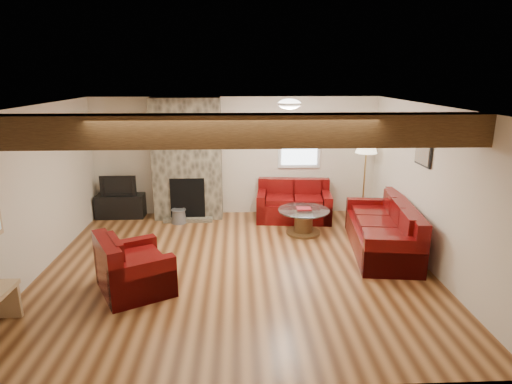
% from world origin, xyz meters
% --- Properties ---
extents(room, '(8.00, 8.00, 8.00)m').
position_xyz_m(room, '(0.00, 0.00, 1.25)').
color(room, '#522D15').
rests_on(room, ground).
extents(floor, '(6.00, 6.00, 0.00)m').
position_xyz_m(floor, '(0.00, 0.00, 0.00)').
color(floor, '#522D15').
rests_on(floor, ground).
extents(oak_beam, '(6.00, 0.36, 0.38)m').
position_xyz_m(oak_beam, '(0.00, -1.25, 2.31)').
color(oak_beam, '#311E0E').
rests_on(oak_beam, room).
extents(chimney_breast, '(1.40, 0.67, 2.50)m').
position_xyz_m(chimney_breast, '(-1.00, 2.49, 1.22)').
color(chimney_breast, '#37332A').
rests_on(chimney_breast, floor).
extents(back_window, '(0.90, 0.08, 1.10)m').
position_xyz_m(back_window, '(1.35, 2.71, 1.55)').
color(back_window, silver).
rests_on(back_window, room).
extents(ceiling_dome, '(0.40, 0.40, 0.18)m').
position_xyz_m(ceiling_dome, '(0.90, 0.90, 2.44)').
color(ceiling_dome, silver).
rests_on(ceiling_dome, room).
extents(artwork_back, '(0.42, 0.06, 0.52)m').
position_xyz_m(artwork_back, '(0.15, 2.71, 1.70)').
color(artwork_back, black).
rests_on(artwork_back, room).
extents(artwork_right, '(0.06, 0.55, 0.42)m').
position_xyz_m(artwork_right, '(2.96, 0.30, 1.75)').
color(artwork_right, black).
rests_on(artwork_right, room).
extents(sofa_three, '(1.20, 2.32, 0.86)m').
position_xyz_m(sofa_three, '(2.48, 0.54, 0.43)').
color(sofa_three, '#410408').
rests_on(sofa_three, floor).
extents(loveseat, '(1.59, 1.02, 0.80)m').
position_xyz_m(loveseat, '(1.19, 2.23, 0.40)').
color(loveseat, '#410408').
rests_on(loveseat, floor).
extents(armchair_red, '(1.25, 1.31, 0.82)m').
position_xyz_m(armchair_red, '(-1.42, -0.70, 0.41)').
color(armchair_red, '#410408').
rests_on(armchair_red, floor).
extents(coffee_table, '(0.97, 0.97, 0.51)m').
position_xyz_m(coffee_table, '(1.28, 1.40, 0.24)').
color(coffee_table, '#412A15').
rests_on(coffee_table, floor).
extents(tv_cabinet, '(0.99, 0.40, 0.49)m').
position_xyz_m(tv_cabinet, '(-2.45, 2.53, 0.25)').
color(tv_cabinet, black).
rests_on(tv_cabinet, floor).
extents(television, '(0.74, 0.10, 0.43)m').
position_xyz_m(television, '(-2.45, 2.53, 0.71)').
color(television, black).
rests_on(television, tv_cabinet).
extents(floor_lamp, '(0.44, 0.44, 1.71)m').
position_xyz_m(floor_lamp, '(2.65, 2.22, 1.46)').
color(floor_lamp, tan).
rests_on(floor_lamp, floor).
extents(coal_bucket, '(0.31, 0.31, 0.30)m').
position_xyz_m(coal_bucket, '(-1.18, 2.11, 0.15)').
color(coal_bucket, slate).
rests_on(coal_bucket, floor).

